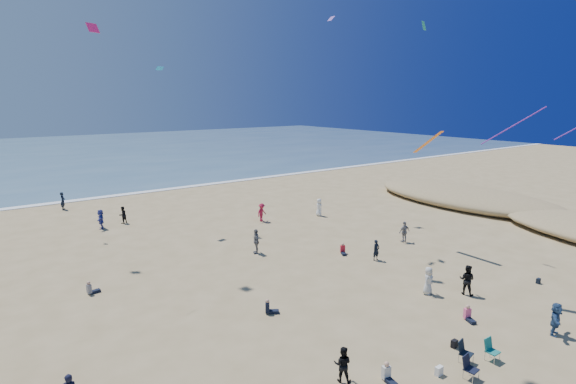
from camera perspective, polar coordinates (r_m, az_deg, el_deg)
ocean at (r=105.92m, az=-30.26°, el=3.97°), size 220.00×100.00×0.06m
surf_line at (r=56.98m, az=-24.44°, el=-0.87°), size 220.00×1.20×0.08m
standing_flyers at (r=32.93m, az=-3.61°, el=-7.03°), size 31.87×43.39×1.89m
seated_group at (r=26.16m, az=2.11°, el=-13.22°), size 18.07×16.97×0.84m
chair_cluster at (r=22.27m, az=22.88°, el=-18.74°), size 2.64×1.49×1.00m
white_tote at (r=21.37m, az=18.62°, el=-20.72°), size 0.35×0.20×0.40m
black_backpack at (r=23.57m, az=20.37°, el=-17.62°), size 0.30×0.22×0.38m
navy_bag at (r=32.98m, az=29.19°, el=-9.83°), size 0.28×0.18×0.34m
kites_aloft at (r=30.65m, az=8.12°, el=18.66°), size 41.25×40.33×27.50m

